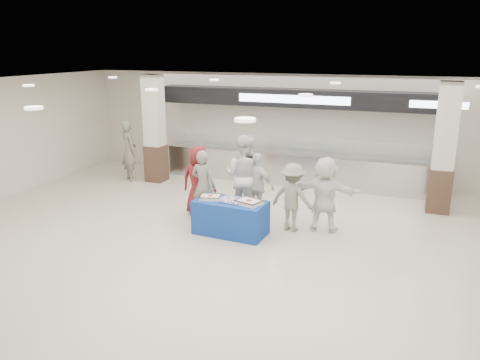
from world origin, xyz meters
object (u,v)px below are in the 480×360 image
at_px(display_table, 231,218).
at_px(soldier_bg, 129,150).
at_px(sheet_cake_left, 210,197).
at_px(cupcake_tray, 232,200).
at_px(soldier_b, 292,197).
at_px(soldier_a, 204,185).
at_px(chef_tall, 244,176).
at_px(civilian_white, 325,194).
at_px(sheet_cake_right, 249,202).
at_px(chef_short, 257,186).
at_px(civilian_maroon, 199,180).

xyz_separation_m(display_table, soldier_bg, (-4.51, 2.97, 0.56)).
distance_m(sheet_cake_left, cupcake_tray, 0.50).
height_order(soldier_b, soldier_bg, soldier_bg).
distance_m(soldier_a, soldier_b, 2.13).
bearing_deg(display_table, chef_tall, 99.97).
height_order(cupcake_tray, civilian_white, civilian_white).
distance_m(cupcake_tray, civilian_white, 2.06).
distance_m(sheet_cake_right, soldier_a, 1.54).
distance_m(display_table, chef_tall, 1.35).
bearing_deg(soldier_a, soldier_b, -171.63).
distance_m(sheet_cake_left, sheet_cake_right, 0.91).
xyz_separation_m(soldier_a, soldier_b, (2.13, 0.05, -0.07)).
bearing_deg(chef_short, soldier_bg, -5.87).
xyz_separation_m(soldier_b, civilian_white, (0.67, 0.21, 0.08)).
xyz_separation_m(civilian_maroon, civilian_white, (3.07, -0.03, -0.00)).
height_order(chef_tall, soldier_bg, chef_tall).
relative_size(soldier_b, civilian_white, 0.90).
relative_size(soldier_b, soldier_bg, 0.82).
distance_m(sheet_cake_right, soldier_bg, 5.80).
height_order(soldier_b, civilian_white, civilian_white).
distance_m(sheet_cake_left, soldier_b, 1.81).
relative_size(display_table, soldier_bg, 0.83).
relative_size(cupcake_tray, soldier_bg, 0.25).
height_order(display_table, sheet_cake_left, sheet_cake_left).
bearing_deg(civilian_maroon, display_table, 136.45).
height_order(civilian_maroon, chef_short, civilian_maroon).
relative_size(chef_tall, soldier_b, 1.30).
bearing_deg(civilian_maroon, soldier_b, 168.60).
distance_m(display_table, chef_short, 1.26).
distance_m(cupcake_tray, civilian_maroon, 1.57).
relative_size(sheet_cake_left, soldier_b, 0.34).
bearing_deg(soldier_bg, sheet_cake_left, 179.89).
distance_m(sheet_cake_left, soldier_a, 0.80).
bearing_deg(sheet_cake_left, cupcake_tray, -1.64).
bearing_deg(sheet_cake_right, chef_short, 100.43).
bearing_deg(sheet_cake_right, sheet_cake_left, 177.74).
bearing_deg(cupcake_tray, sheet_cake_right, -3.03).
bearing_deg(soldier_b, sheet_cake_left, 33.91).
distance_m(chef_short, soldier_bg, 5.07).
height_order(sheet_cake_right, soldier_b, soldier_b).
bearing_deg(chef_short, civilian_white, -173.66).
bearing_deg(chef_tall, soldier_bg, -16.09).
xyz_separation_m(civilian_white, soldier_bg, (-6.38, 2.07, 0.08)).
height_order(display_table, chef_tall, chef_tall).
distance_m(soldier_a, civilian_white, 2.82).
height_order(soldier_a, chef_short, soldier_a).
bearing_deg(display_table, civilian_maroon, 146.18).
distance_m(cupcake_tray, soldier_bg, 5.45).
relative_size(display_table, soldier_b, 1.01).
bearing_deg(soldier_a, chef_tall, -139.06).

